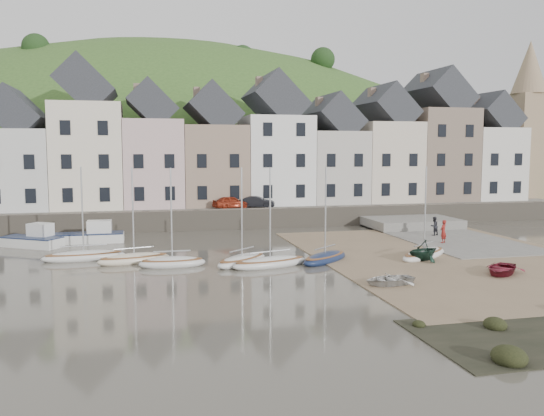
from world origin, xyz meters
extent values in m
plane|color=#4D493D|center=(0.00, 0.00, 0.00)|extent=(160.00, 160.00, 0.00)
cube|color=#335522|center=(0.00, 32.00, 0.75)|extent=(90.00, 30.00, 1.50)
cube|color=slate|center=(0.00, 20.50, 1.55)|extent=(70.00, 7.00, 0.10)
cube|color=slate|center=(0.00, 17.00, 0.90)|extent=(70.00, 1.20, 1.80)
cube|color=#79644A|center=(11.00, 0.00, 0.03)|extent=(18.00, 26.00, 0.06)
cube|color=slate|center=(15.00, 8.00, 0.06)|extent=(8.00, 18.00, 0.12)
ellipsoid|color=#335522|center=(-5.00, 60.00, -18.00)|extent=(134.40, 84.00, 84.00)
cylinder|color=#382619|center=(-22.00, 48.00, 18.00)|extent=(0.50, 0.50, 3.00)
sphere|color=#213D19|center=(-22.00, 48.00, 20.50)|extent=(3.60, 3.60, 3.60)
cylinder|color=#382619|center=(-8.00, 52.00, 18.00)|extent=(0.50, 0.50, 3.00)
sphere|color=#213D19|center=(-8.00, 52.00, 20.50)|extent=(3.60, 3.60, 3.60)
cylinder|color=#382619|center=(6.00, 50.00, 18.00)|extent=(0.50, 0.50, 3.00)
sphere|color=#213D19|center=(6.00, 50.00, 20.50)|extent=(3.60, 3.60, 3.60)
cylinder|color=#382619|center=(18.00, 49.00, 18.00)|extent=(0.50, 0.50, 3.00)
sphere|color=#213D19|center=(18.00, 49.00, 20.50)|extent=(3.60, 3.60, 3.60)
cube|color=silver|center=(-20.05, 24.00, 5.25)|extent=(5.80, 8.00, 7.50)
cube|color=gray|center=(-21.50, 24.00, 11.92)|extent=(0.60, 0.90, 1.40)
cube|color=beige|center=(-13.90, 24.00, 6.50)|extent=(6.40, 8.00, 10.00)
cube|color=gray|center=(-15.50, 24.00, 14.73)|extent=(0.60, 0.90, 1.40)
cube|color=#C7A7A5|center=(-7.85, 24.00, 5.75)|extent=(5.60, 8.00, 8.50)
cube|color=gray|center=(-9.25, 24.00, 12.82)|extent=(0.60, 0.90, 1.40)
cube|color=gray|center=(-1.90, 24.00, 5.50)|extent=(6.20, 8.00, 8.00)
cube|color=gray|center=(-3.45, 24.00, 12.62)|extent=(0.60, 0.90, 1.40)
cube|color=white|center=(4.55, 24.00, 6.00)|extent=(6.60, 8.00, 9.00)
cube|color=gray|center=(2.90, 24.00, 13.83)|extent=(0.60, 0.90, 1.40)
cube|color=#B7B1A8|center=(10.80, 24.00, 5.25)|extent=(5.80, 8.00, 7.50)
cube|color=gray|center=(9.35, 24.00, 11.92)|extent=(0.60, 0.90, 1.40)
cube|color=beige|center=(16.75, 24.00, 5.75)|extent=(6.00, 8.00, 8.50)
cube|color=gray|center=(15.25, 24.00, 13.02)|extent=(0.60, 0.90, 1.40)
cube|color=#7A6758|center=(23.00, 24.00, 6.50)|extent=(6.40, 8.00, 10.00)
cube|color=gray|center=(21.40, 24.00, 14.73)|extent=(0.60, 0.90, 1.40)
cube|color=silver|center=(29.15, 24.00, 5.50)|extent=(5.80, 8.00, 8.00)
cube|color=gray|center=(27.70, 24.00, 12.42)|extent=(0.60, 0.90, 1.40)
cube|color=#997F60|center=(34.55, 24.00, 7.50)|extent=(3.50, 3.50, 12.00)
cone|color=#997F60|center=(34.55, 24.00, 16.50)|extent=(4.00, 4.00, 6.00)
ellipsoid|color=silver|center=(-12.92, 4.97, 0.20)|extent=(5.44, 2.15, 0.84)
ellipsoid|color=brown|center=(-12.92, 4.97, 0.42)|extent=(5.00, 1.96, 0.20)
cylinder|color=#B2B5B7|center=(-12.92, 4.97, 3.30)|extent=(0.10, 0.10, 5.60)
cylinder|color=#B2B5B7|center=(-12.92, 4.97, 0.95)|extent=(2.90, 0.44, 0.08)
ellipsoid|color=silver|center=(-7.41, 1.56, 0.20)|extent=(4.13, 1.52, 0.84)
ellipsoid|color=brown|center=(-7.41, 1.56, 0.42)|extent=(3.80, 1.38, 0.20)
cylinder|color=#B2B5B7|center=(-7.41, 1.56, 3.30)|extent=(0.10, 0.10, 5.60)
cylinder|color=#B2B5B7|center=(-7.41, 1.56, 0.95)|extent=(2.26, 0.09, 0.08)
ellipsoid|color=beige|center=(-9.71, 3.26, 0.20)|extent=(4.89, 2.61, 0.84)
ellipsoid|color=brown|center=(-9.71, 3.26, 0.42)|extent=(4.49, 2.38, 0.20)
cylinder|color=#B2B5B7|center=(-9.71, 3.26, 3.30)|extent=(0.10, 0.10, 5.60)
cylinder|color=#B2B5B7|center=(-9.71, 3.26, 0.95)|extent=(2.50, 0.71, 0.08)
ellipsoid|color=silver|center=(-3.08, 1.20, 0.20)|extent=(4.35, 4.15, 0.84)
ellipsoid|color=brown|center=(-3.08, 1.20, 0.42)|extent=(3.99, 3.80, 0.20)
cylinder|color=#B2B5B7|center=(-3.08, 1.20, 3.30)|extent=(0.10, 0.10, 5.60)
cylinder|color=#B2B5B7|center=(-3.08, 1.20, 0.95)|extent=(1.89, 1.73, 0.08)
ellipsoid|color=silver|center=(-1.52, 0.10, 0.20)|extent=(5.33, 2.78, 0.84)
ellipsoid|color=brown|center=(-1.52, 0.10, 0.42)|extent=(4.89, 2.53, 0.20)
cylinder|color=#B2B5B7|center=(-1.52, 0.10, 3.30)|extent=(0.10, 0.10, 5.60)
cylinder|color=#B2B5B7|center=(-1.52, 0.10, 0.95)|extent=(2.74, 0.81, 0.08)
ellipsoid|color=#152244|center=(2.27, 0.74, 0.20)|extent=(4.46, 4.10, 0.84)
ellipsoid|color=brown|center=(2.27, 0.74, 0.42)|extent=(4.09, 3.76, 0.20)
cylinder|color=#B2B5B7|center=(2.27, 0.74, 3.30)|extent=(0.10, 0.10, 5.60)
cylinder|color=#B2B5B7|center=(2.27, 0.74, 0.95)|extent=(1.97, 1.69, 0.08)
ellipsoid|color=silver|center=(9.09, 0.42, 0.20)|extent=(5.08, 4.18, 0.84)
ellipsoid|color=brown|center=(9.09, 0.42, 0.42)|extent=(4.67, 3.83, 0.20)
cylinder|color=#B2B5B7|center=(9.09, 0.42, 3.30)|extent=(0.10, 0.10, 5.60)
cylinder|color=#B2B5B7|center=(9.09, 0.42, 0.95)|extent=(2.37, 1.69, 0.08)
cube|color=silver|center=(-17.13, 11.00, 0.35)|extent=(4.81, 3.93, 0.70)
cube|color=#152244|center=(-17.13, 11.00, 0.72)|extent=(4.75, 3.92, 0.08)
cube|color=silver|center=(-16.55, 11.38, 1.20)|extent=(2.01, 1.88, 1.00)
cube|color=silver|center=(-13.13, 12.08, 0.35)|extent=(5.23, 1.72, 0.70)
cube|color=#152244|center=(-13.13, 12.08, 0.72)|extent=(5.12, 1.77, 0.08)
cube|color=silver|center=(-12.35, 12.08, 1.20)|extent=(1.83, 1.21, 1.00)
imported|color=beige|center=(3.50, -6.18, 0.35)|extent=(2.99, 2.29, 0.58)
imported|color=black|center=(8.49, -0.56, 0.73)|extent=(3.15, 2.95, 1.34)
imported|color=maroon|center=(10.91, -5.32, 0.38)|extent=(3.79, 3.72, 0.64)
imported|color=maroon|center=(13.15, 5.00, 0.99)|extent=(0.76, 0.70, 1.75)
imported|color=#222228|center=(14.38, 8.57, 0.89)|extent=(0.90, 0.79, 1.54)
imported|color=#9B2C16|center=(-0.80, 19.50, 2.19)|extent=(3.73, 2.28, 1.19)
imported|color=black|center=(1.70, 19.50, 2.16)|extent=(3.58, 2.18, 1.11)
ellipsoid|color=black|center=(4.56, -13.89, 0.18)|extent=(0.91, 1.01, 0.59)
ellipsoid|color=black|center=(1.68, -12.95, 0.11)|extent=(0.53, 0.58, 0.34)
ellipsoid|color=black|center=(2.75, -17.28, 0.24)|extent=(1.18, 1.30, 0.77)
camera|label=1|loc=(-9.37, -33.52, 7.27)|focal=37.51mm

